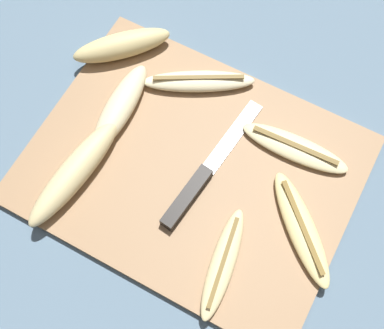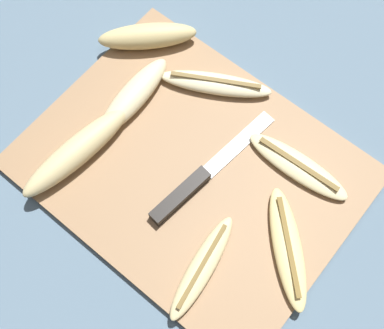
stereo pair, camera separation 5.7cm
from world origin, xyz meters
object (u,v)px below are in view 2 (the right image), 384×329
object	(u,v)px
banana_pale_long	(215,84)
banana_ripe_center	(202,267)
knife	(192,185)
banana_spotted_left	(148,36)
banana_soft_right	(298,166)
banana_golden_short	(288,248)
banana_mellow_near	(77,151)
banana_cream_curved	(134,95)

from	to	relation	value
banana_pale_long	banana_ripe_center	size ratio (longest dim) A/B	1.04
knife	banana_spotted_left	world-z (taller)	banana_spotted_left
banana_pale_long	banana_soft_right	world-z (taller)	banana_pale_long
banana_golden_short	banana_mellow_near	world-z (taller)	banana_mellow_near
banana_spotted_left	banana_mellow_near	xyz separation A→B (m)	(0.05, -0.22, -0.00)
banana_spotted_left	banana_pale_long	world-z (taller)	banana_spotted_left
banana_soft_right	banana_ripe_center	world-z (taller)	banana_ripe_center
banana_ripe_center	banana_mellow_near	bearing A→B (deg)	176.40
banana_mellow_near	banana_pale_long	size ratio (longest dim) A/B	1.18
banana_cream_curved	banana_soft_right	world-z (taller)	banana_cream_curved
banana_cream_curved	banana_soft_right	distance (m)	0.27
banana_golden_short	banana_soft_right	distance (m)	0.12
knife	banana_soft_right	bearing A→B (deg)	56.42
banana_golden_short	banana_mellow_near	size ratio (longest dim) A/B	0.76
banana_golden_short	banana_soft_right	bearing A→B (deg)	118.36
banana_mellow_near	banana_ripe_center	bearing A→B (deg)	-3.60
banana_pale_long	banana_spotted_left	bearing A→B (deg)	-178.23
banana_cream_curved	banana_soft_right	size ratio (longest dim) A/B	0.94
banana_spotted_left	banana_ripe_center	world-z (taller)	banana_spotted_left
knife	banana_golden_short	xyz separation A→B (m)	(0.16, 0.01, 0.00)
banana_cream_curved	banana_pale_long	world-z (taller)	banana_cream_curved
knife	banana_cream_curved	bearing A→B (deg)	167.39
banana_spotted_left	banana_cream_curved	bearing A→B (deg)	-60.15
knife	banana_ripe_center	xyz separation A→B (m)	(0.09, -0.08, 0.00)
banana_spotted_left	banana_pale_long	xyz separation A→B (m)	(0.14, 0.00, -0.01)
banana_spotted_left	banana_golden_short	xyz separation A→B (m)	(0.37, -0.14, -0.01)
banana_pale_long	banana_soft_right	xyz separation A→B (m)	(0.18, -0.03, -0.00)
banana_mellow_near	banana_pale_long	xyz separation A→B (m)	(0.08, 0.22, -0.01)
knife	banana_mellow_near	bearing A→B (deg)	-150.64
knife	banana_mellow_near	xyz separation A→B (m)	(-0.16, -0.07, 0.01)
banana_golden_short	banana_ripe_center	bearing A→B (deg)	-127.91
knife	banana_spotted_left	bearing A→B (deg)	151.63
banana_cream_curved	banana_spotted_left	distance (m)	0.11
banana_cream_curved	banana_soft_right	xyz separation A→B (m)	(0.26, 0.07, -0.01)
knife	banana_ripe_center	bearing A→B (deg)	-37.68
knife	banana_cream_curved	distance (m)	0.17
banana_spotted_left	banana_soft_right	world-z (taller)	banana_spotted_left
banana_golden_short	banana_mellow_near	bearing A→B (deg)	-166.01
banana_golden_short	banana_pale_long	xyz separation A→B (m)	(-0.24, 0.14, 0.00)
banana_soft_right	knife	bearing A→B (deg)	-130.02
banana_mellow_near	banana_spotted_left	bearing A→B (deg)	103.76
banana_mellow_near	banana_ripe_center	xyz separation A→B (m)	(0.25, -0.02, -0.01)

